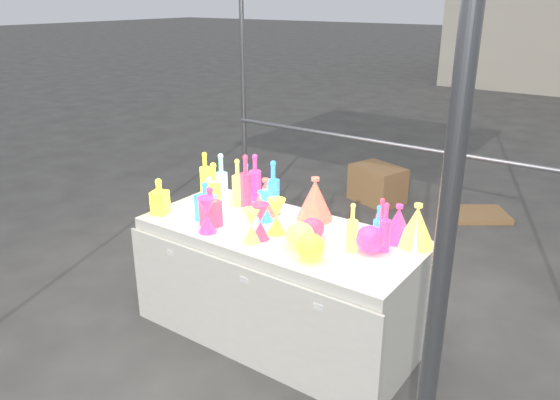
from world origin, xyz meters
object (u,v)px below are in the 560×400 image
Objects in this scene: display_table at (279,283)px; cardboard_box_closed at (377,184)px; globe_0 at (310,248)px; bottle_0 at (205,173)px; decanter_0 at (160,196)px; lampshade_0 at (266,196)px; hourglass_0 at (260,222)px.

cardboard_box_closed is at bearing 102.26° from display_table.
cardboard_box_closed is 3.10m from globe_0.
bottle_0 is at bearing 163.56° from display_table.
cardboard_box_closed is at bearing 108.23° from globe_0.
bottle_0 is at bearing 77.53° from decanter_0.
display_table is 0.62m from globe_0.
bottle_0 is at bearing 170.32° from lampshade_0.
cardboard_box_closed is 2.96m from hourglass_0.
bottle_0 is 1.88× the size of globe_0.
bottle_0 is 1.39× the size of hourglass_0.
cardboard_box_closed is at bearing 68.48° from decanter_0.
display_table is 7.54× the size of lampshade_0.
display_table is 1.03m from bottle_0.
hourglass_0 is (0.83, -0.42, -0.04)m from bottle_0.
decanter_0 reaches higher than hourglass_0.
cardboard_box_closed is at bearing 83.57° from bottle_0.
hourglass_0 is at bearing -60.84° from cardboard_box_closed.
hourglass_0 is at bearing -95.83° from display_table.
display_table is at bearing 84.17° from hourglass_0.
bottle_0 is (-0.27, -2.41, 0.71)m from cardboard_box_closed.
globe_0 is at bearing -7.91° from hourglass_0.
cardboard_box_closed is 1.74× the size of bottle_0.
globe_0 is 0.68× the size of lampshade_0.
decanter_0 is at bearing -146.71° from lampshade_0.
cardboard_box_closed is (-0.58, 2.66, -0.18)m from display_table.
globe_0 is at bearing -31.01° from display_table.
bottle_0 reaches higher than lampshade_0.
cardboard_box_closed is at bearing 94.15° from lampshade_0.
lampshade_0 is at bearing 142.79° from display_table.
globe_0 is (1.18, 0.02, -0.06)m from decanter_0.
bottle_0 is 1.25× the size of decanter_0.
decanter_0 is (-0.81, -0.24, 0.50)m from display_table.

